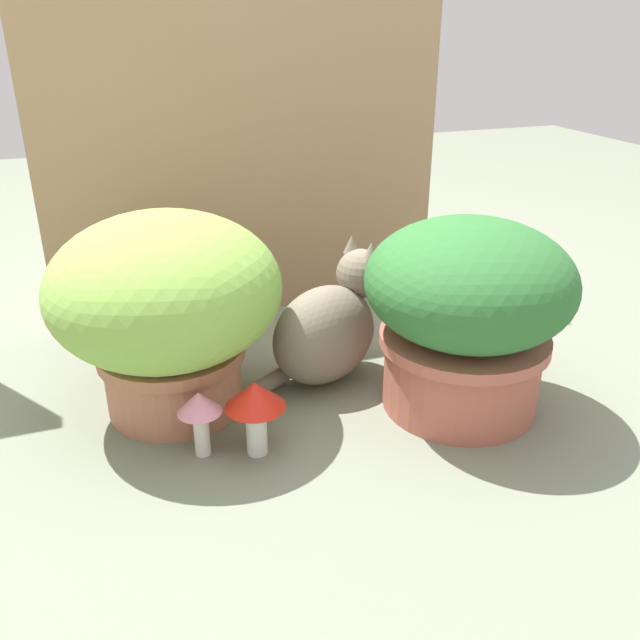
# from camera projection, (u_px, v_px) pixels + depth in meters

# --- Properties ---
(ground_plane) EXTENTS (6.00, 6.00, 0.00)m
(ground_plane) POSITION_uv_depth(u_px,v_px,m) (266.00, 408.00, 1.40)
(ground_plane) COLOR slate
(cardboard_backdrop) EXTENTS (1.04, 0.03, 0.86)m
(cardboard_backdrop) POSITION_uv_depth(u_px,v_px,m) (248.00, 153.00, 1.69)
(cardboard_backdrop) COLOR tan
(cardboard_backdrop) RESTS_ON ground
(grass_planter) EXTENTS (0.46, 0.46, 0.41)m
(grass_planter) POSITION_uv_depth(u_px,v_px,m) (167.00, 304.00, 1.31)
(grass_planter) COLOR #AE6E53
(grass_planter) RESTS_ON ground
(leafy_planter) EXTENTS (0.41, 0.41, 0.40)m
(leafy_planter) POSITION_uv_depth(u_px,v_px,m) (467.00, 309.00, 1.32)
(leafy_planter) COLOR #AF5D49
(leafy_planter) RESTS_ON ground
(cat) EXTENTS (0.39, 0.26, 0.32)m
(cat) POSITION_uv_depth(u_px,v_px,m) (330.00, 328.00, 1.47)
(cat) COLOR #796C5C
(cat) RESTS_ON ground
(mushroom_ornament_pink) EXTENTS (0.08, 0.08, 0.13)m
(mushroom_ornament_pink) POSITION_uv_depth(u_px,v_px,m) (200.00, 409.00, 1.21)
(mushroom_ornament_pink) COLOR silver
(mushroom_ornament_pink) RESTS_ON ground
(mushroom_ornament_red) EXTENTS (0.11, 0.11, 0.15)m
(mushroom_ornament_red) POSITION_uv_depth(u_px,v_px,m) (255.00, 402.00, 1.21)
(mushroom_ornament_red) COLOR silver
(mushroom_ornament_red) RESTS_ON ground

